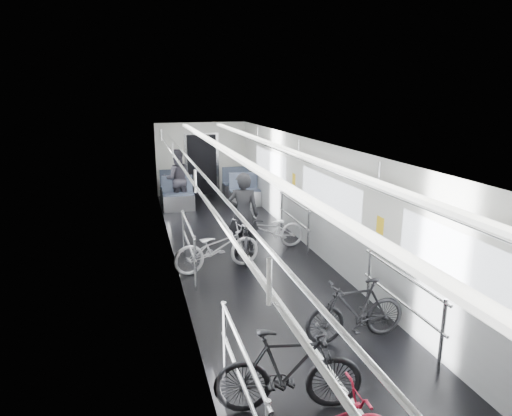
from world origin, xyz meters
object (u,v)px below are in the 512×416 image
(bike_left_far, at_px, (217,247))
(person_seated, at_px, (177,179))
(bike_right_mid, at_px, (270,231))
(bike_aisle, at_px, (249,235))
(bike_left_mid, at_px, (289,370))
(person_standing, at_px, (243,215))
(bike_right_near, at_px, (356,310))

(bike_left_far, height_order, person_seated, person_seated)
(bike_right_mid, height_order, bike_aisle, bike_aisle)
(bike_left_mid, relative_size, bike_right_mid, 1.00)
(bike_aisle, distance_m, person_standing, 0.45)
(bike_left_mid, height_order, bike_aisle, bike_left_mid)
(bike_aisle, relative_size, person_standing, 0.99)
(bike_left_far, xyz_separation_m, bike_right_near, (1.38, -3.06, -0.01))
(bike_left_mid, bearing_deg, bike_aisle, 1.42)
(bike_right_near, xyz_separation_m, bike_aisle, (-0.60, 3.63, 0.02))
(bike_aisle, bearing_deg, bike_left_far, -126.34)
(bike_left_mid, relative_size, person_seated, 0.92)
(bike_left_far, xyz_separation_m, person_standing, (0.69, 0.67, 0.43))
(bike_left_far, distance_m, person_standing, 1.05)
(person_standing, bearing_deg, bike_right_mid, -146.89)
(bike_right_mid, relative_size, bike_aisle, 0.91)
(bike_right_near, distance_m, person_seated, 8.38)
(bike_left_far, relative_size, person_seated, 1.00)
(bike_left_mid, height_order, person_standing, person_standing)
(bike_right_near, distance_m, bike_right_mid, 3.94)
(bike_left_far, distance_m, bike_right_near, 3.36)
(bike_aisle, height_order, person_seated, person_seated)
(person_standing, height_order, person_seated, person_standing)
(bike_aisle, bearing_deg, bike_left_mid, -81.61)
(bike_right_near, height_order, person_standing, person_standing)
(bike_right_near, distance_m, bike_aisle, 3.68)
(bike_right_near, xyz_separation_m, person_seated, (-1.63, 8.21, 0.43))
(bike_left_mid, distance_m, bike_left_far, 4.20)
(bike_right_mid, bearing_deg, bike_left_far, -62.71)
(bike_right_near, bearing_deg, bike_left_mid, -51.28)
(bike_left_far, bearing_deg, bike_aisle, -65.54)
(bike_right_near, relative_size, bike_aisle, 0.84)
(person_seated, bearing_deg, bike_aisle, 101.36)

